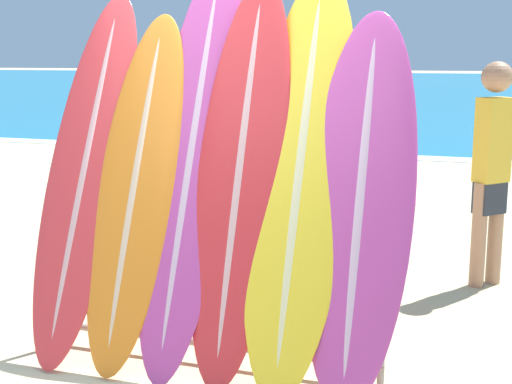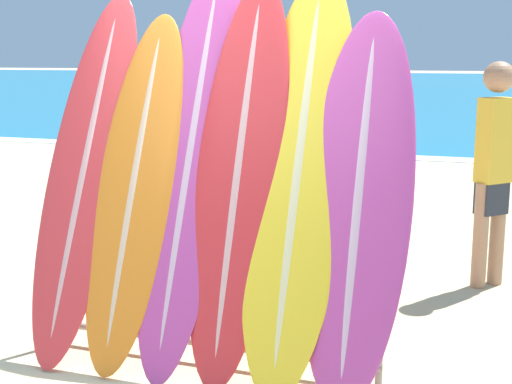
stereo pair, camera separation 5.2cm
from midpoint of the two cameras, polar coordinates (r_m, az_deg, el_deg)
ocean_water at (r=41.95m, az=16.88°, el=8.04°), size 120.00×60.00×0.01m
surfboard_rack at (r=4.14m, az=-3.26°, el=-7.65°), size 2.00×0.04×0.86m
surfboard_slot_0 at (r=4.45m, az=-13.10°, el=1.66°), size 0.51×1.08×2.19m
surfboard_slot_1 at (r=4.24m, az=-9.23°, el=0.45°), size 0.51×0.96×2.05m
surfboard_slot_2 at (r=4.15m, az=-4.90°, el=2.62°), size 0.52×1.09×2.38m
surfboard_slot_3 at (r=4.00m, az=-0.98°, el=1.41°), size 0.52×0.93×2.25m
surfboard_slot_4 at (r=3.91m, az=3.81°, el=1.36°), size 0.58×1.02×2.28m
surfboard_slot_5 at (r=3.81m, az=8.59°, el=-0.83°), size 0.57×0.83×2.04m
person_near_water at (r=10.68m, az=2.86°, el=5.95°), size 0.21×0.26×1.58m
person_mid_beach at (r=5.74m, az=18.70°, el=1.97°), size 0.29×0.29×1.74m
person_far_left at (r=7.09m, az=-7.10°, el=3.90°), size 0.23×0.29×1.70m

